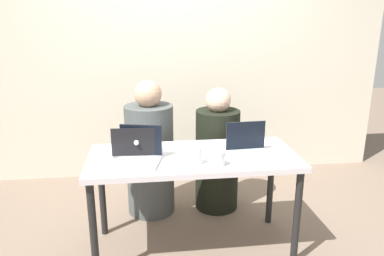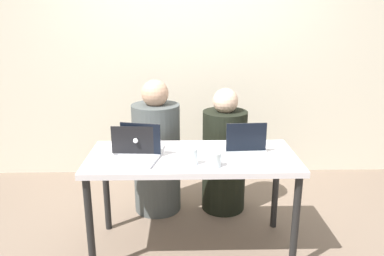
{
  "view_description": "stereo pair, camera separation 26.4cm",
  "coord_description": "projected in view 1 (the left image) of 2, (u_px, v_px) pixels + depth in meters",
  "views": [
    {
      "loc": [
        -0.32,
        -2.44,
        1.67
      ],
      "look_at": [
        0.0,
        0.07,
        0.92
      ],
      "focal_mm": 35.0,
      "sensor_mm": 36.0,
      "label": 1
    },
    {
      "loc": [
        -0.06,
        -2.46,
        1.67
      ],
      "look_at": [
        0.0,
        0.07,
        0.92
      ],
      "focal_mm": 35.0,
      "sensor_mm": 36.0,
      "label": 2
    }
  ],
  "objects": [
    {
      "name": "laptop_front_left",
      "position": [
        139.0,
        154.0,
        2.5
      ],
      "size": [
        0.34,
        0.3,
        0.23
      ],
      "rotation": [
        0.0,
        0.0,
        -0.23
      ],
      "color": "#AFB0B9",
      "rests_on": "desk"
    },
    {
      "name": "back_wall",
      "position": [
        174.0,
        63.0,
        3.92
      ],
      "size": [
        4.5,
        0.1,
        2.42
      ],
      "primitive_type": "cube",
      "color": "beige",
      "rests_on": "ground"
    },
    {
      "name": "laptop_back_left",
      "position": [
        138.0,
        148.0,
        2.63
      ],
      "size": [
        0.36,
        0.26,
        0.21
      ],
      "rotation": [
        0.0,
        0.0,
        3.08
      ],
      "color": "silver",
      "rests_on": "desk"
    },
    {
      "name": "ground_plane",
      "position": [
        193.0,
        247.0,
        2.84
      ],
      "size": [
        12.0,
        12.0,
        0.0
      ],
      "primitive_type": "plane",
      "color": "#746152"
    },
    {
      "name": "person_on_left",
      "position": [
        150.0,
        155.0,
        3.24
      ],
      "size": [
        0.43,
        0.43,
        1.18
      ],
      "rotation": [
        0.0,
        0.0,
        3.2
      ],
      "color": "#464B4A",
      "rests_on": "ground"
    },
    {
      "name": "desk",
      "position": [
        193.0,
        165.0,
        2.65
      ],
      "size": [
        1.46,
        0.65,
        0.74
      ],
      "color": "silver",
      "rests_on": "ground"
    },
    {
      "name": "person_on_right",
      "position": [
        217.0,
        156.0,
        3.32
      ],
      "size": [
        0.4,
        0.4,
        1.1
      ],
      "rotation": [
        0.0,
        0.0,
        3.18
      ],
      "color": "black",
      "rests_on": "ground"
    },
    {
      "name": "laptop_front_right",
      "position": [
        249.0,
        148.0,
        2.62
      ],
      "size": [
        0.3,
        0.27,
        0.22
      ],
      "rotation": [
        0.0,
        0.0,
        0.05
      ],
      "color": "#AEB6B9",
      "rests_on": "desk"
    },
    {
      "name": "water_glass_right",
      "position": [
        219.0,
        160.0,
        2.44
      ],
      "size": [
        0.08,
        0.08,
        0.09
      ],
      "color": "silver",
      "rests_on": "desk"
    },
    {
      "name": "water_glass_center",
      "position": [
        197.0,
        157.0,
        2.46
      ],
      "size": [
        0.07,
        0.07,
        0.11
      ],
      "color": "silver",
      "rests_on": "desk"
    }
  ]
}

